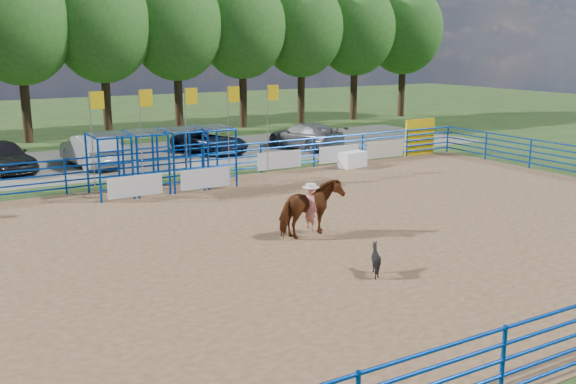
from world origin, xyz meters
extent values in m
plane|color=#365120|center=(0.00, 0.00, 0.00)|extent=(120.00, 120.00, 0.00)
cube|color=olive|center=(0.00, 0.00, 0.01)|extent=(30.00, 20.00, 0.02)
cube|color=slate|center=(0.00, 17.00, 0.01)|extent=(40.00, 10.00, 0.01)
cube|color=white|center=(7.60, 8.92, 0.41)|extent=(1.56, 0.97, 0.77)
imported|color=#653114|center=(-0.50, 0.00, 0.92)|extent=(2.25, 1.25, 1.81)
imported|color=red|center=(-0.50, 0.00, 1.65)|extent=(0.40, 0.55, 1.39)
cylinder|color=white|center=(-0.50, 0.00, 2.37)|extent=(0.54, 0.54, 0.12)
imported|color=black|center=(-0.85, -3.81, 0.43)|extent=(0.89, 0.83, 0.81)
imported|color=black|center=(-7.57, 16.50, 0.78)|extent=(2.96, 4.83, 1.54)
imported|color=#92959A|center=(-3.58, 15.85, 0.82)|extent=(2.20, 5.07, 1.62)
imported|color=black|center=(3.22, 16.56, 0.65)|extent=(3.88, 5.09, 1.28)
imported|color=slate|center=(8.72, 15.24, 0.77)|extent=(3.13, 5.53, 1.51)
cube|color=white|center=(-3.80, 7.77, 0.55)|extent=(2.20, 0.04, 0.85)
cube|color=white|center=(-0.80, 7.77, 0.55)|extent=(2.20, 0.04, 0.85)
cube|color=white|center=(4.00, 9.96, 0.55)|extent=(2.40, 0.04, 0.85)
cube|color=white|center=(7.50, 9.96, 0.55)|extent=(2.40, 0.04, 0.85)
cube|color=beige|center=(10.50, 9.96, 0.55)|extent=(2.40, 0.04, 0.90)
cube|color=yellow|center=(13.00, 10.10, 1.00)|extent=(2.00, 0.12, 2.00)
cylinder|color=#3F2B19|center=(-5.00, 26.00, 2.40)|extent=(0.56, 0.56, 4.80)
ellipsoid|color=#2D611F|center=(-5.00, 26.00, 7.56)|extent=(6.40, 6.40, 7.36)
cylinder|color=#3F2B19|center=(0.00, 26.00, 2.40)|extent=(0.56, 0.56, 4.80)
ellipsoid|color=#2D611F|center=(0.00, 26.00, 7.56)|extent=(6.40, 6.40, 7.36)
cylinder|color=#3F2B19|center=(5.00, 26.00, 2.40)|extent=(0.56, 0.56, 4.80)
ellipsoid|color=#2D611F|center=(5.00, 26.00, 7.56)|extent=(6.40, 6.40, 7.36)
cylinder|color=#3F2B19|center=(10.00, 26.00, 2.40)|extent=(0.56, 0.56, 4.80)
ellipsoid|color=#2D611F|center=(10.00, 26.00, 7.56)|extent=(6.40, 6.40, 7.36)
cylinder|color=#3F2B19|center=(15.00, 26.00, 2.40)|extent=(0.56, 0.56, 4.80)
ellipsoid|color=#2D611F|center=(15.00, 26.00, 7.56)|extent=(6.40, 6.40, 7.36)
cylinder|color=#3F2B19|center=(20.00, 26.00, 2.40)|extent=(0.56, 0.56, 4.80)
ellipsoid|color=#2D611F|center=(20.00, 26.00, 7.56)|extent=(6.40, 6.40, 7.36)
cylinder|color=#3F2B19|center=(25.00, 26.00, 2.40)|extent=(0.56, 0.56, 4.80)
ellipsoid|color=#2D611F|center=(25.00, 26.00, 7.56)|extent=(6.40, 6.40, 7.36)
camera|label=1|loc=(-11.04, -16.65, 6.02)|focal=40.00mm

